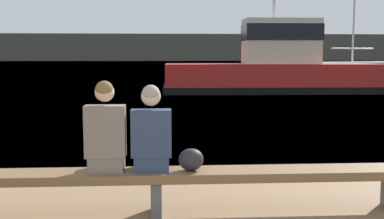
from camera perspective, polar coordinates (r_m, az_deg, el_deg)
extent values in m
plane|color=#386084|center=(126.53, -3.76, 5.63)|extent=(240.00, 240.00, 0.00)
cube|color=#4C4C42|center=(159.07, -3.76, 7.33)|extent=(600.00, 12.00, 8.52)
cube|color=brown|center=(5.47, -4.27, -7.76)|extent=(6.12, 0.46, 0.10)
cube|color=#515156|center=(5.53, -4.24, -10.27)|extent=(0.12, 0.39, 0.40)
cube|color=#70665B|center=(5.53, -10.06, -6.24)|extent=(0.39, 0.37, 0.17)
cube|color=#70665B|center=(5.38, -10.24, -2.56)|extent=(0.44, 0.22, 0.57)
sphere|color=beige|center=(5.33, -10.33, 2.05)|extent=(0.21, 0.21, 0.21)
sphere|color=brown|center=(5.31, -10.36, 2.32)|extent=(0.20, 0.20, 0.20)
cube|color=navy|center=(5.50, -4.80, -6.24)|extent=(0.39, 0.37, 0.17)
cube|color=navy|center=(5.35, -4.85, -2.80)|extent=(0.44, 0.22, 0.52)
sphere|color=beige|center=(5.30, -4.89, 1.58)|extent=(0.22, 0.22, 0.22)
sphere|color=gray|center=(5.28, -4.90, 1.86)|extent=(0.20, 0.20, 0.20)
ellipsoid|color=#232328|center=(5.42, -0.11, -5.96)|extent=(0.28, 0.22, 0.25)
cube|color=red|center=(23.67, 9.19, 3.71)|extent=(10.17, 3.46, 1.38)
cube|color=black|center=(23.70, 9.16, 2.44)|extent=(10.38, 3.59, 0.33)
cube|color=beige|center=(23.76, 10.47, 7.93)|extent=(3.58, 2.01, 2.14)
cube|color=black|center=(23.77, 10.49, 8.96)|extent=(3.65, 2.08, 0.77)
cube|color=silver|center=(34.24, 18.90, 4.23)|extent=(8.31, 5.09, 1.34)
cylinder|color=#B7B7BC|center=(34.08, 18.68, 11.40)|extent=(0.12, 0.12, 7.17)
cylinder|color=#B7B7BC|center=(33.94, 18.51, 6.88)|extent=(3.40, 1.47, 0.08)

